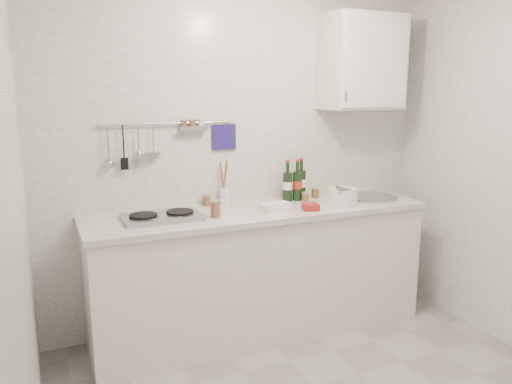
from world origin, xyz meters
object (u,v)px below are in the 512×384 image
wall_cabinet (362,62)px  plate_stack_sink (341,196)px  wine_bottles (295,180)px  plate_stack_hob (172,217)px  utensil_crock (224,194)px

wall_cabinet → plate_stack_sink: size_ratio=2.50×
wall_cabinet → wine_bottles: wall_cabinet is taller
plate_stack_hob → plate_stack_sink: bearing=-2.2°
wall_cabinet → plate_stack_sink: bearing=-145.6°
wall_cabinet → plate_stack_hob: size_ratio=2.54×
plate_stack_hob → plate_stack_sink: size_ratio=0.98×
wall_cabinet → utensil_crock: wall_cabinet is taller
plate_stack_hob → wine_bottles: size_ratio=0.89×
wall_cabinet → plate_stack_sink: (-0.26, -0.18, -0.98)m
plate_stack_sink → plate_stack_hob: bearing=177.8°
utensil_crock → plate_stack_sink: bearing=-20.1°
utensil_crock → wine_bottles: bearing=-7.3°
plate_stack_hob → utensil_crock: (0.46, 0.25, 0.06)m
wine_bottles → utensil_crock: (-0.55, 0.07, -0.08)m
wall_cabinet → plate_stack_hob: 1.85m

